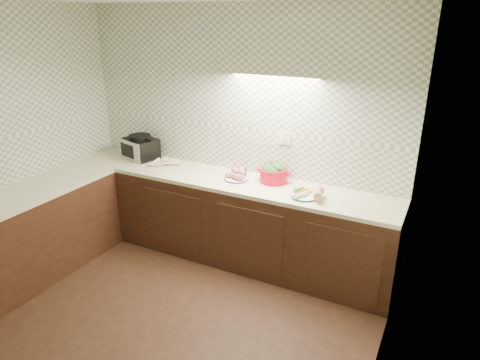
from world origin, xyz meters
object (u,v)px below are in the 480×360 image
at_px(toaster_oven, 140,147).
at_px(sweet_potato_plate, 237,175).
at_px(parsnip_pile, 164,162).
at_px(dutch_oven, 274,173).
at_px(veg_plate, 311,193).
at_px(onion_bowl, 239,171).

relative_size(toaster_oven, sweet_potato_plate, 1.82).
xyz_separation_m(parsnip_pile, sweet_potato_plate, (0.95, -0.03, 0.02)).
bearing_deg(toaster_oven, dutch_oven, 16.21).
bearing_deg(dutch_oven, veg_plate, -27.55).
bearing_deg(parsnip_pile, onion_bowl, 5.13).
relative_size(sweet_potato_plate, onion_bowl, 1.55).
height_order(sweet_potato_plate, veg_plate, veg_plate).
distance_m(parsnip_pile, dutch_oven, 1.31).
height_order(onion_bowl, veg_plate, onion_bowl).
distance_m(sweet_potato_plate, veg_plate, 0.83).
height_order(toaster_oven, sweet_potato_plate, toaster_oven).
bearing_deg(dutch_oven, onion_bowl, 176.50).
relative_size(parsnip_pile, onion_bowl, 2.06).
relative_size(dutch_oven, veg_plate, 1.07).
bearing_deg(sweet_potato_plate, veg_plate, -6.30).
height_order(sweet_potato_plate, dutch_oven, dutch_oven).
height_order(toaster_oven, onion_bowl, toaster_oven).
bearing_deg(toaster_oven, onion_bowl, 16.25).
bearing_deg(toaster_oven, parsnip_pile, 5.08).
relative_size(parsnip_pile, sweet_potato_plate, 1.33).
xyz_separation_m(dutch_oven, veg_plate, (0.46, -0.20, -0.05)).
relative_size(toaster_oven, dutch_oven, 1.31).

